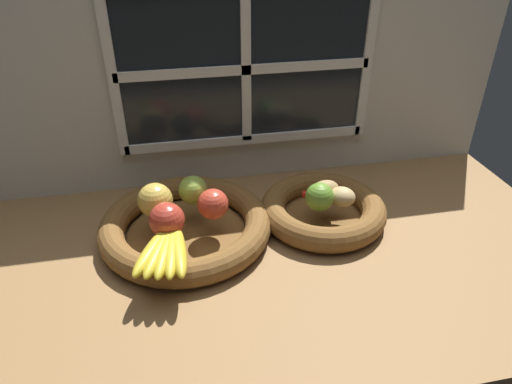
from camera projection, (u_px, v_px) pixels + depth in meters
ground_plane at (269, 241)px, 107.99cm from camera, size 140.00×90.00×3.00cm
back_wall at (244, 79)px, 117.20cm from camera, size 140.00×4.60×55.00cm
fruit_bowl_left at (186, 226)px, 105.76cm from camera, size 39.36×39.36×5.94cm
fruit_bowl_right at (323, 210)px, 111.33cm from camera, size 30.36×30.36×5.94cm
apple_green_back at (193, 190)px, 106.60cm from camera, size 6.78×6.78×6.78cm
apple_red_right at (213, 204)px, 101.49cm from camera, size 6.92×6.92×6.92cm
apple_golden_left at (155, 200)px, 101.96cm from camera, size 7.84×7.84×7.84cm
apple_red_front at (167, 220)px, 95.81cm from camera, size 7.55×7.55×7.55cm
banana_bunch_front at (166, 248)px, 91.34cm from camera, size 11.90×19.48×3.35cm
potato_small at (342, 197)px, 106.39cm from camera, size 8.13×7.89×4.45cm
potato_large at (325, 190)px, 108.40cm from camera, size 8.34×6.55×4.79cm
lime_near at (320, 197)px, 104.30cm from camera, size 6.57×6.57×6.57cm
chili_pepper at (327, 198)px, 108.45cm from camera, size 10.81×7.37×1.65cm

